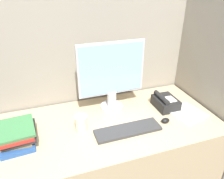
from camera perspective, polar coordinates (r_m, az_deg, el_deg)
The scene contains 10 objects.
cubicle_panel_rear at distance 1.88m, azimuth -5.15°, elevation -1.06°, with size 1.98×0.04×1.54m.
cubicle_panel_right at distance 1.94m, azimuth 22.41°, elevation -2.26°, with size 0.04×0.81×1.54m.
desk at distance 1.80m, azimuth -1.14°, elevation -18.35°, with size 1.58×0.75×0.74m.
monitor at distance 1.60m, azimuth -0.11°, elevation 3.41°, with size 0.50×0.18×0.52m.
keyboard at distance 1.48m, azimuth 4.17°, elevation -10.51°, with size 0.45×0.13×0.02m.
mouse at distance 1.60m, azimuth 13.79°, elevation -7.88°, with size 0.06×0.04×0.03m.
coffee_cup at distance 1.48m, azimuth -8.07°, elevation -8.68°, with size 0.09×0.09×0.11m.
book_stack at distance 1.49m, azimuth -23.55°, elevation -10.66°, with size 0.23×0.31×0.11m.
desk_telephone at distance 1.75m, azimuth 13.73°, elevation -3.27°, with size 0.16×0.20×0.12m.
paper_pile at distance 1.74m, azimuth 18.88°, elevation -5.85°, with size 0.26×0.27×0.01m.
Camera 1 is at (-0.38, -0.82, 1.67)m, focal length 35.00 mm.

